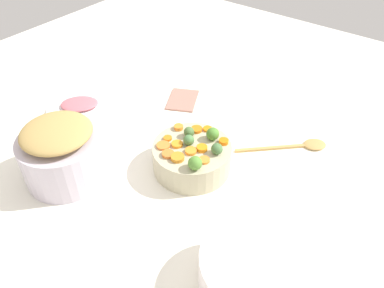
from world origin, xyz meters
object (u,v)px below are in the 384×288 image
Objects in this scene: metal_pot at (64,158)px; wooden_spoon at (302,146)px; casserole_dish at (256,272)px; ham_plate at (79,110)px; serving_bowl_carrots at (192,157)px.

wooden_spoon is at bearing -42.71° from metal_pot.
ham_plate is (0.21, 0.85, -0.05)m from casserole_dish.
casserole_dish is at bearing -87.48° from metal_pot.
wooden_spoon is 0.94× the size of casserole_dish.
metal_pot is at bearing 132.15° from serving_bowl_carrots.
ham_plate is at bearing 91.45° from serving_bowl_carrots.
ham_plate is at bearing 44.50° from metal_pot.
serving_bowl_carrots is 0.37m from metal_pot.
casserole_dish is (-0.51, -0.12, 0.05)m from wooden_spoon.
serving_bowl_carrots reaches higher than ham_plate.
casserole_dish is at bearing -122.64° from serving_bowl_carrots.
serving_bowl_carrots is 0.37m from wooden_spoon.
ham_plate is at bearing 112.65° from wooden_spoon.
metal_pot is 0.93× the size of casserole_dish.
casserole_dish is at bearing -103.75° from ham_plate.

